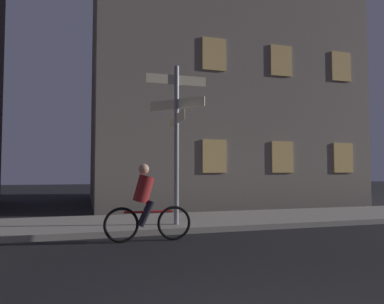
{
  "coord_description": "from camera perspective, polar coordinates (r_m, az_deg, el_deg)",
  "views": [
    {
      "loc": [
        -1.47,
        -2.54,
        1.45
      ],
      "look_at": [
        1.2,
        6.43,
        1.95
      ],
      "focal_mm": 33.87,
      "sensor_mm": 36.0,
      "label": 1
    }
  ],
  "objects": [
    {
      "name": "sidewalk_kerb",
      "position": [
        9.89,
        -8.0,
        -11.06
      ],
      "size": [
        40.0,
        3.08,
        0.14
      ],
      "primitive_type": "cube",
      "color": "gray",
      "rests_on": "ground_plane"
    },
    {
      "name": "building_right_block",
      "position": [
        18.99,
        2.39,
        14.36
      ],
      "size": [
        11.12,
        9.65,
        14.28
      ],
      "color": "slate",
      "rests_on": "ground_plane"
    },
    {
      "name": "signpost",
      "position": [
        9.12,
        -2.46,
        3.77
      ],
      "size": [
        1.55,
        1.57,
        3.97
      ],
      "color": "gray",
      "rests_on": "sidewalk_kerb"
    },
    {
      "name": "cyclist",
      "position": [
        7.65,
        -7.28,
        -8.31
      ],
      "size": [
        1.82,
        0.33,
        1.61
      ],
      "color": "black",
      "rests_on": "ground_plane"
    }
  ]
}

